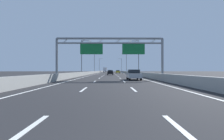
{
  "coord_description": "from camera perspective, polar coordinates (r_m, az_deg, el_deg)",
  "views": [
    {
      "loc": [
        0.15,
        -0.44,
        1.4
      ],
      "look_at": [
        0.74,
        79.17,
        1.48
      ],
      "focal_mm": 28.65,
      "sensor_mm": 36.0,
      "label": 1
    }
  ],
  "objects": [
    {
      "name": "lane_dash_left_2",
      "position": [
        22.07,
        -5.51,
        -3.67
      ],
      "size": [
        0.16,
        3.0,
        0.01
      ],
      "primitive_type": "cube",
      "color": "white",
      "rests_on": "ground_plane"
    },
    {
      "name": "streetlamp_right_distant",
      "position": [
        123.67,
        2.97,
        1.8
      ],
      "size": [
        2.58,
        0.28,
        9.5
      ],
      "color": "slate",
      "rests_on": "ground_plane"
    },
    {
      "name": "lane_dash_right_2",
      "position": [
        22.05,
        3.87,
        -3.67
      ],
      "size": [
        0.16,
        3.0,
        0.01
      ],
      "primitive_type": "cube",
      "color": "white",
      "rests_on": "ground_plane"
    },
    {
      "name": "lane_dash_left_10",
      "position": [
        93.97,
        -1.61,
        -0.91
      ],
      "size": [
        0.16,
        3.0,
        0.01
      ],
      "primitive_type": "cube",
      "color": "white",
      "rests_on": "ground_plane"
    },
    {
      "name": "lane_dash_left_16",
      "position": [
        147.96,
        -1.18,
        -0.6
      ],
      "size": [
        0.16,
        3.0,
        0.01
      ],
      "primitive_type": "cube",
      "color": "white",
      "rests_on": "ground_plane"
    },
    {
      "name": "sign_gantry",
      "position": [
        27.17,
        -0.54,
        7.17
      ],
      "size": [
        16.32,
        0.36,
        6.36
      ],
      "color": "gray",
      "rests_on": "ground_plane"
    },
    {
      "name": "lane_dash_left_13",
      "position": [
        120.97,
        -1.34,
        -0.72
      ],
      "size": [
        0.16,
        3.0,
        0.01
      ],
      "primitive_type": "cube",
      "color": "white",
      "rests_on": "ground_plane"
    },
    {
      "name": "lane_dash_right_8",
      "position": [
        75.97,
        0.82,
        -1.11
      ],
      "size": [
        0.16,
        3.0,
        0.01
      ],
      "primitive_type": "cube",
      "color": "white",
      "rests_on": "ground_plane"
    },
    {
      "name": "lane_dash_right_16",
      "position": [
        147.96,
        0.22,
        -0.6
      ],
      "size": [
        0.16,
        3.0,
        0.01
      ],
      "primitive_type": "cube",
      "color": "white",
      "rests_on": "ground_plane"
    },
    {
      "name": "edge_line_left",
      "position": [
        88.62,
        -3.92,
        -0.96
      ],
      "size": [
        0.16,
        176.0,
        0.01
      ],
      "primitive_type": "cube",
      "color": "white",
      "rests_on": "ground_plane"
    },
    {
      "name": "lane_dash_left_1",
      "position": [
        13.16,
        -9.0,
        -6.12
      ],
      "size": [
        0.16,
        3.0,
        0.01
      ],
      "primitive_type": "cube",
      "color": "white",
      "rests_on": "ground_plane"
    },
    {
      "name": "lane_dash_left_4",
      "position": [
        40.02,
        -3.22,
        -2.05
      ],
      "size": [
        0.16,
        3.0,
        0.01
      ],
      "primitive_type": "cube",
      "color": "white",
      "rests_on": "ground_plane"
    },
    {
      "name": "lane_dash_left_17",
      "position": [
        156.96,
        -1.13,
        -0.57
      ],
      "size": [
        0.16,
        3.0,
        0.01
      ],
      "primitive_type": "cube",
      "color": "white",
      "rests_on": "ground_plane"
    },
    {
      "name": "box_truck",
      "position": [
        125.4,
        -2.23,
        0.1
      ],
      "size": [
        2.47,
        8.35,
        3.23
      ],
      "color": "#B21E19",
      "rests_on": "ground_plane"
    },
    {
      "name": "lane_dash_left_11",
      "position": [
        102.97,
        -1.51,
        -0.83
      ],
      "size": [
        0.16,
        3.0,
        0.01
      ],
      "primitive_type": "cube",
      "color": "white",
      "rests_on": "ground_plane"
    },
    {
      "name": "lane_dash_right_6",
      "position": [
        57.98,
        1.21,
        -1.43
      ],
      "size": [
        0.16,
        3.0,
        0.01
      ],
      "primitive_type": "cube",
      "color": "white",
      "rests_on": "ground_plane"
    },
    {
      "name": "lane_dash_right_9",
      "position": [
        84.97,
        0.69,
        -1.0
      ],
      "size": [
        0.16,
        3.0,
        0.01
      ],
      "primitive_type": "cube",
      "color": "white",
      "rests_on": "ground_plane"
    },
    {
      "name": "silver_car",
      "position": [
        25.83,
        6.94,
        -1.5
      ],
      "size": [
        1.77,
        4.14,
        1.49
      ],
      "color": "#A8ADB2",
      "rests_on": "ground_plane"
    },
    {
      "name": "lane_dash_left_14",
      "position": [
        129.97,
        -1.28,
        -0.67
      ],
      "size": [
        0.16,
        3.0,
        0.01
      ],
      "primitive_type": "cube",
      "color": "white",
      "rests_on": "ground_plane"
    },
    {
      "name": "lane_dash_right_12",
      "position": [
        111.96,
        0.42,
        -0.77
      ],
      "size": [
        0.16,
        3.0,
        0.01
      ],
      "primitive_type": "cube",
      "color": "white",
      "rests_on": "ground_plane"
    },
    {
      "name": "lane_dash_right_5",
      "position": [
        48.99,
        1.51,
        -1.69
      ],
      "size": [
        0.16,
        3.0,
        0.01
      ],
      "primitive_type": "cube",
      "color": "white",
      "rests_on": "ground_plane"
    },
    {
      "name": "lane_dash_right_0",
      "position": [
        4.49,
        22.24,
        -18.08
      ],
      "size": [
        0.16,
        3.0,
        0.01
      ],
      "primitive_type": "cube",
      "color": "white",
      "rests_on": "ground_plane"
    },
    {
      "name": "lane_dash_left_6",
      "position": [
        57.99,
        -2.35,
        -1.43
      ],
      "size": [
        0.16,
        3.0,
        0.01
      ],
      "primitive_type": "cube",
      "color": "white",
      "rests_on": "ground_plane"
    },
    {
      "name": "streetlamp_left_far",
      "position": [
        86.2,
        -5.5,
        2.6
      ],
      "size": [
        2.58,
        0.28,
        9.5
      ],
      "color": "slate",
      "rests_on": "ground_plane"
    },
    {
      "name": "lane_dash_right_13",
      "position": [
        120.96,
        0.36,
        -0.72
      ],
      "size": [
        0.16,
        3.0,
        0.01
      ],
      "primitive_type": "cube",
      "color": "white",
      "rests_on": "ground_plane"
    },
    {
      "name": "lane_dash_right_11",
      "position": [
        102.97,
        0.5,
        -0.83
      ],
      "size": [
        0.16,
        3.0,
        0.01
      ],
      "primitive_type": "cube",
      "color": "white",
      "rests_on": "ground_plane"
    },
    {
      "name": "barrier_right",
      "position": [
        110.65,
        3.08,
        -0.54
      ],
      "size": [
        0.45,
        220.0,
        0.95
      ],
      "color": "#9E9E99",
      "rests_on": "ground_plane"
    },
    {
      "name": "black_car",
      "position": [
        52.55,
        -0.55,
        -0.79
      ],
      "size": [
        1.71,
        4.18,
        1.4
      ],
      "color": "black",
      "rests_on": "ground_plane"
    },
    {
      "name": "lane_dash_left_9",
      "position": [
        84.98,
        -1.74,
        -1.0
      ],
      "size": [
        0.16,
        3.0,
        0.01
      ],
      "primitive_type": "cube",
      "color": "white",
      "rests_on": "ground_plane"
    },
    {
      "name": "lane_dash_left_15",
      "position": [
        138.96,
        -1.22,
        -0.63
      ],
      "size": [
        0.16,
        3.0,
        0.01
      ],
      "primitive_type": "cube",
      "color": "white",
      "rests_on": "ground_plane"
    },
    {
      "name": "green_car",
      "position": [
        82.97,
        -0.61,
        -0.52
      ],
      "size": [
        1.81,
        4.27,
        1.38
      ],
      "color": "#1E7A38",
      "rests_on": "ground_plane"
    },
    {
      "name": "lane_dash_left_0",
      "position": [
        4.62,
        -26.78,
        -17.59
      ],
      "size": [
        0.16,
        3.0,
        0.01
      ],
      "primitive_type": "cube",
      "color": "white",
      "rests_on": "ground_plane"
    },
    {
      "name": "lane_dash_right_1",
      "position": [
        13.12,
        6.83,
        -6.14
      ],
      "size": [
        0.16,
        3.0,
        0.01
      ],
      "primitive_type": "cube",
      "color": "white",
      "rests_on": "ground_plane"
    },
    {
      "name": "lane_dash_left_12",
      "position": [
        111.97,
        -1.42,
        -0.77
      ],
      "size": [
        0.16,
        3.0,
        0.01
      ],
      "primitive_type": "cube",
      "color": "white",
      "rests_on": "ground_plane"
    },
    {
      "name": "streetlamp_left_mid",
      "position": [
        48.91,
        -9.41,
        4.63
      ],
      "size": [
        2.58,
        0.28,
        9.5
      ],
      "color": "slate",
      "rests_on": "ground_plane"
    },
    {
      "name": "lane_dash_right_15",
      "position": [
        138.96,
        0.26,
        -0.63
      ],
      "size": [
        0.16,
        3.0,
        0.01
      ],
      "primitive_type": "cube",
      "color": "white",
      "rests_on": "ground_plane"
    },
    {
      "name": "lane_dash_right_7",
      "position": [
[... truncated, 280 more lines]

